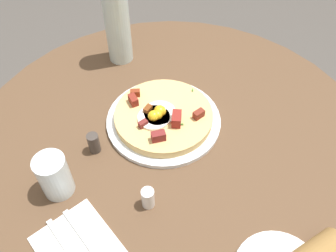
{
  "coord_description": "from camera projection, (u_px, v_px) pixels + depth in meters",
  "views": [
    {
      "loc": [
        -0.46,
        -0.29,
        1.41
      ],
      "look_at": [
        0.02,
        0.03,
        0.73
      ],
      "focal_mm": 38.14,
      "sensor_mm": 36.0,
      "label": 1
    }
  ],
  "objects": [
    {
      "name": "ground_plane",
      "position": [
        171.0,
        250.0,
        1.43
      ],
      "size": [
        6.0,
        6.0,
        0.0
      ],
      "primitive_type": "plane",
      "color": "#4C4742"
    },
    {
      "name": "dining_table",
      "position": [
        172.0,
        177.0,
        1.01
      ],
      "size": [
        1.04,
        1.04,
        0.71
      ],
      "color": "brown",
      "rests_on": "ground_plane"
    },
    {
      "name": "pizza_plate",
      "position": [
        164.0,
        120.0,
        0.92
      ],
      "size": [
        0.29,
        0.29,
        0.01
      ],
      "primitive_type": "cylinder",
      "color": "white",
      "rests_on": "dining_table"
    },
    {
      "name": "breakfast_pizza",
      "position": [
        163.0,
        116.0,
        0.9
      ],
      "size": [
        0.25,
        0.25,
        0.05
      ],
      "color": "#DDB56E",
      "rests_on": "pizza_plate"
    },
    {
      "name": "napkin",
      "position": [
        79.0,
        249.0,
        0.71
      ],
      "size": [
        0.18,
        0.2,
        0.0
      ],
      "primitive_type": "cube",
      "rotation": [
        0.0,
        0.0,
        1.28
      ],
      "color": "white",
      "rests_on": "dining_table"
    },
    {
      "name": "fork",
      "position": [
        87.0,
        242.0,
        0.71
      ],
      "size": [
        0.06,
        0.18,
        0.0
      ],
      "primitive_type": "cube",
      "rotation": [
        0.0,
        0.0,
        1.28
      ],
      "color": "silver",
      "rests_on": "napkin"
    },
    {
      "name": "water_glass",
      "position": [
        54.0,
        176.0,
        0.76
      ],
      "size": [
        0.07,
        0.07,
        0.11
      ],
      "primitive_type": "cylinder",
      "color": "silver",
      "rests_on": "dining_table"
    },
    {
      "name": "water_bottle",
      "position": [
        117.0,
        19.0,
        0.99
      ],
      "size": [
        0.07,
        0.07,
        0.27
      ],
      "primitive_type": "cylinder",
      "color": "silver",
      "rests_on": "dining_table"
    },
    {
      "name": "salt_shaker",
      "position": [
        148.0,
        198.0,
        0.75
      ],
      "size": [
        0.03,
        0.03,
        0.05
      ],
      "primitive_type": "cylinder",
      "color": "white",
      "rests_on": "dining_table"
    },
    {
      "name": "pepper_shaker",
      "position": [
        94.0,
        143.0,
        0.85
      ],
      "size": [
        0.03,
        0.03,
        0.05
      ],
      "primitive_type": "cylinder",
      "color": "#3F3833",
      "rests_on": "dining_table"
    }
  ]
}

